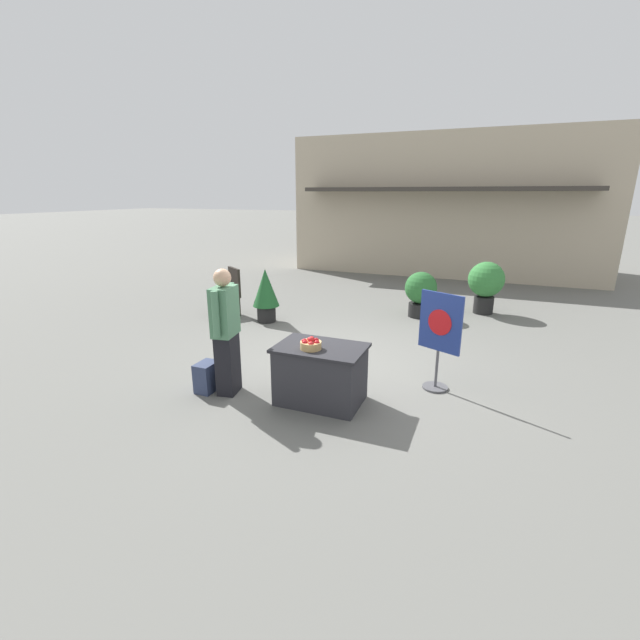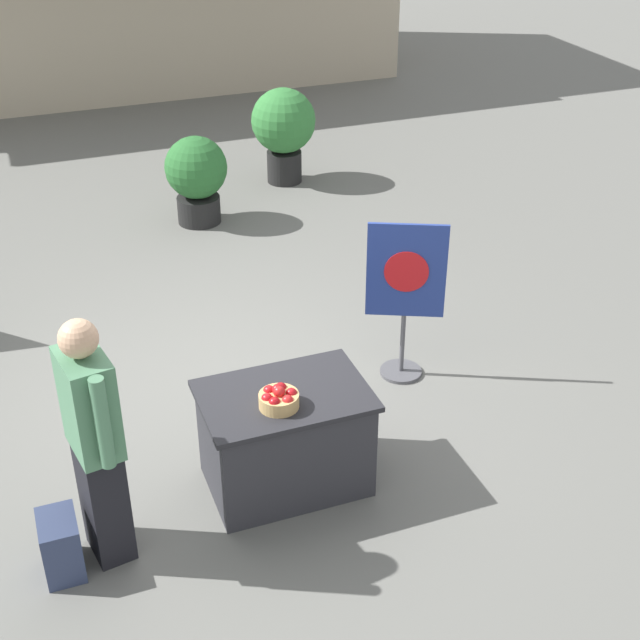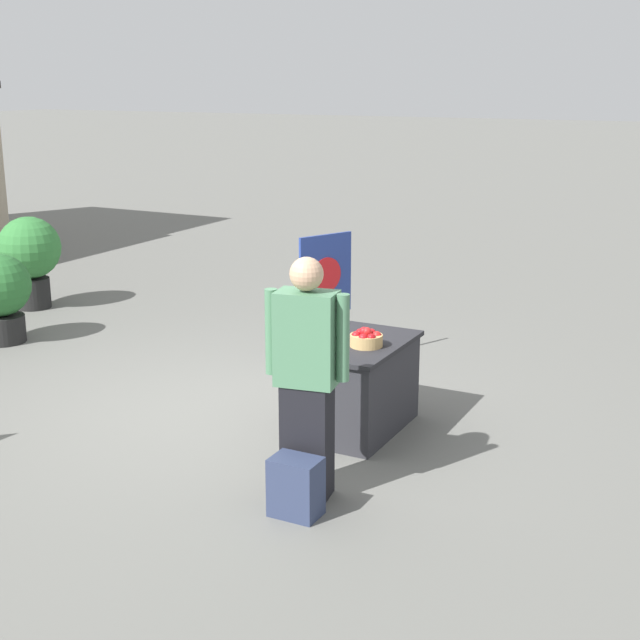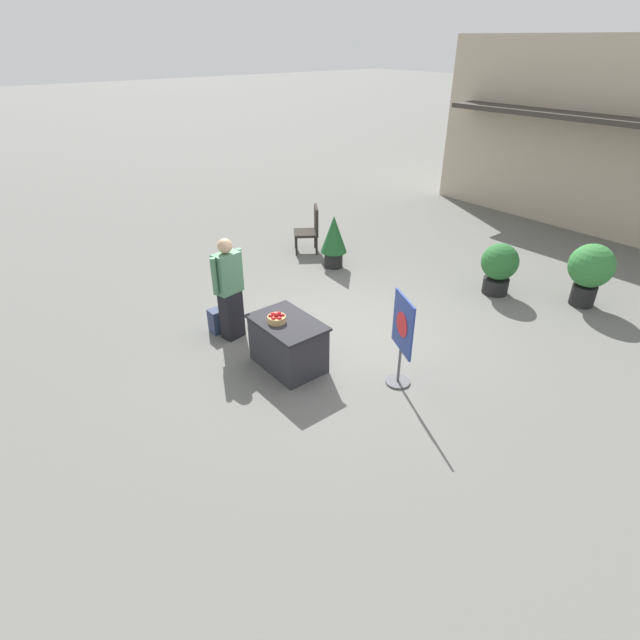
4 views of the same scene
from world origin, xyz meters
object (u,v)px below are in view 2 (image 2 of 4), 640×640
object	(u,v)px
apple_basket	(279,398)
potted_plant_near_left	(196,175)
display_table	(285,439)
person_visitor	(95,441)
poster_board	(405,293)
potted_plant_far_right	(284,127)
backpack	(61,545)

from	to	relation	value
apple_basket	potted_plant_near_left	world-z (taller)	potted_plant_near_left
display_table	person_visitor	world-z (taller)	person_visitor
poster_board	potted_plant_far_right	size ratio (longest dim) A/B	1.17
apple_basket	backpack	distance (m)	1.66
backpack	potted_plant_near_left	bearing A→B (deg)	66.83
apple_basket	person_visitor	size ratio (longest dim) A/B	0.15
person_visitor	backpack	world-z (taller)	person_visitor
person_visitor	backpack	size ratio (longest dim) A/B	4.18
person_visitor	potted_plant_near_left	bearing A→B (deg)	59.81
backpack	apple_basket	bearing A→B (deg)	6.38
display_table	backpack	size ratio (longest dim) A/B	2.76
display_table	person_visitor	bearing A→B (deg)	-170.18
display_table	apple_basket	distance (m)	0.48
potted_plant_far_right	potted_plant_near_left	distance (m)	1.59
display_table	person_visitor	xyz separation A→B (m)	(-1.29, -0.22, 0.51)
apple_basket	potted_plant_near_left	bearing A→B (deg)	82.79
display_table	apple_basket	size ratio (longest dim) A/B	4.28
potted_plant_near_left	person_visitor	bearing A→B (deg)	-110.36
backpack	potted_plant_near_left	size ratio (longest dim) A/B	0.41
potted_plant_near_left	poster_board	bearing A→B (deg)	-77.05
person_visitor	potted_plant_far_right	distance (m)	6.57
apple_basket	backpack	world-z (taller)	apple_basket
potted_plant_far_right	potted_plant_near_left	world-z (taller)	potted_plant_far_right
potted_plant_far_right	apple_basket	bearing A→B (deg)	-108.93
person_visitor	potted_plant_far_right	xyz separation A→B (m)	(3.15, 5.76, -0.18)
display_table	poster_board	bearing A→B (deg)	35.61
apple_basket	person_visitor	distance (m)	1.22
backpack	poster_board	xyz separation A→B (m)	(2.98, 1.29, 0.58)
person_visitor	potted_plant_far_right	size ratio (longest dim) A/B	1.46
display_table	potted_plant_near_left	bearing A→B (deg)	83.57
person_visitor	poster_board	world-z (taller)	person_visitor
person_visitor	apple_basket	bearing A→B (deg)	-5.42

